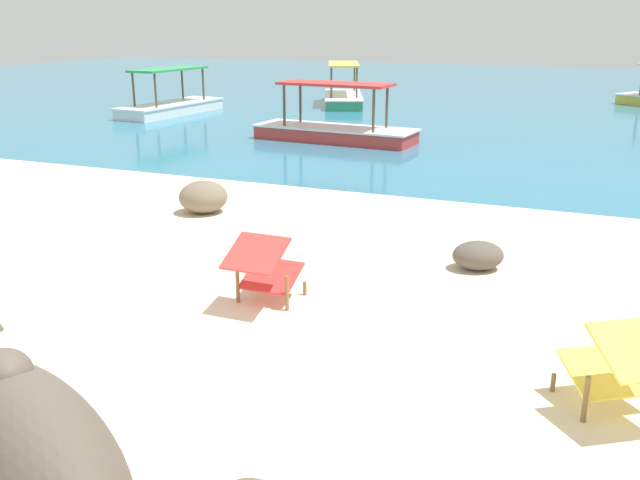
# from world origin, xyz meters

# --- Properties ---
(sand_beach) EXTENTS (18.00, 14.00, 0.04)m
(sand_beach) POSITION_xyz_m (0.00, 0.00, 0.02)
(sand_beach) COLOR beige
(sand_beach) RESTS_ON ground
(water_surface) EXTENTS (60.00, 36.00, 0.03)m
(water_surface) POSITION_xyz_m (0.00, 22.00, 0.00)
(water_surface) COLOR teal
(water_surface) RESTS_ON ground
(cow) EXTENTS (2.03, 1.35, 1.17)m
(cow) POSITION_xyz_m (0.41, -1.14, 0.81)
(cow) COLOR #4C4238
(cow) RESTS_ON sand_beach
(deck_chair_near) EXTENTS (0.87, 0.93, 0.68)m
(deck_chair_near) POSITION_xyz_m (2.92, 1.57, 0.42)
(deck_chair_near) COLOR brown
(deck_chair_near) RESTS_ON sand_beach
(deck_chair_far) EXTENTS (0.56, 0.77, 0.68)m
(deck_chair_far) POSITION_xyz_m (-0.19, 2.40, 0.42)
(deck_chair_far) COLOR brown
(deck_chair_far) RESTS_ON sand_beach
(shore_rock_medium) EXTENTS (0.70, 0.64, 0.31)m
(shore_rock_medium) POSITION_xyz_m (1.52, 4.16, 0.20)
(shore_rock_medium) COLOR brown
(shore_rock_medium) RESTS_ON sand_beach
(shore_rock_small) EXTENTS (0.92, 0.91, 0.45)m
(shore_rock_small) POSITION_xyz_m (-2.46, 5.06, 0.27)
(shore_rock_small) COLOR #756651
(shore_rock_small) RESTS_ON sand_beach
(boat_green) EXTENTS (2.41, 3.84, 1.29)m
(boat_green) POSITION_xyz_m (-5.22, 18.16, 0.29)
(boat_green) COLOR #338E66
(boat_green) RESTS_ON water_surface
(boat_white) EXTENTS (1.47, 3.76, 1.29)m
(boat_white) POSITION_xyz_m (-9.01, 14.09, 0.29)
(boat_white) COLOR white
(boat_white) RESTS_ON water_surface
(boat_red) EXTENTS (3.75, 1.43, 1.29)m
(boat_red) POSITION_xyz_m (-2.96, 11.52, 0.29)
(boat_red) COLOR #C63833
(boat_red) RESTS_ON water_surface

